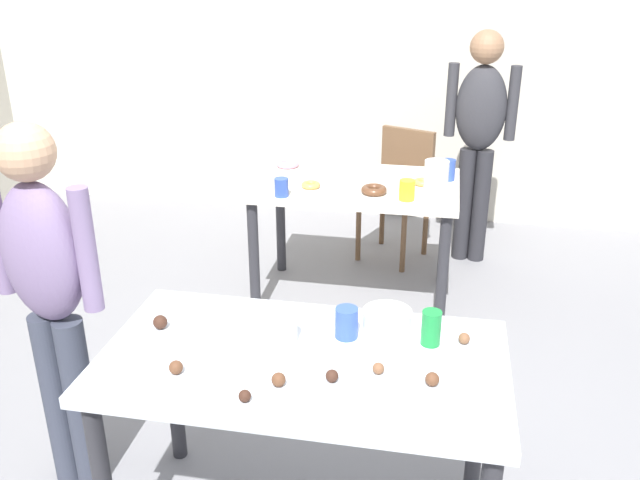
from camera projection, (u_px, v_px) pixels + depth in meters
wall_back at (385, 48)px, 5.01m from camera, size 6.40×0.10×2.60m
dining_table_near at (303, 382)px, 2.24m from camera, size 1.32×0.71×0.75m
dining_table_far at (355, 199)px, 3.90m from camera, size 1.17×0.75×0.75m
chair_far_table at (399, 186)px, 4.58m from camera, size 0.52×0.52×0.87m
person_girl_near at (48, 286)px, 2.40m from camera, size 0.46×0.25×1.46m
person_adult_far at (479, 128)px, 4.34m from camera, size 0.45×0.23×1.53m
mixing_bowl at (387, 319)px, 2.36m from camera, size 0.17×0.17×0.06m
soda_can at (431, 328)px, 2.25m from camera, size 0.07×0.07×0.12m
fork_near at (217, 341)px, 2.28m from camera, size 0.17×0.02×0.01m
cup_near_0 at (347, 323)px, 2.29m from camera, size 0.08×0.08×0.11m
cup_near_1 at (284, 329)px, 2.26m from camera, size 0.09×0.09×0.10m
cake_ball_0 at (378, 368)px, 2.10m from camera, size 0.04×0.04×0.04m
cake_ball_1 at (160, 322)px, 2.35m from camera, size 0.05×0.05×0.05m
cake_ball_2 at (432, 379)px, 2.05m from camera, size 0.04×0.04×0.04m
cake_ball_3 at (245, 396)px, 1.97m from camera, size 0.04×0.04×0.04m
cake_ball_4 at (464, 338)px, 2.26m from camera, size 0.04×0.04×0.04m
cake_ball_5 at (279, 380)px, 2.04m from camera, size 0.04×0.04×0.04m
cake_ball_6 at (332, 376)px, 2.06m from camera, size 0.04×0.04×0.04m
cake_ball_7 at (176, 367)px, 2.10m from camera, size 0.04×0.04×0.04m
pitcher_far at (436, 181)px, 3.54m from camera, size 0.13×0.13×0.21m
cup_far_0 at (407, 190)px, 3.56m from camera, size 0.08×0.08×0.11m
cup_far_1 at (281, 187)px, 3.62m from camera, size 0.08×0.08×0.10m
cup_far_2 at (448, 170)px, 3.87m from camera, size 0.08×0.08×0.12m
donut_far_0 at (311, 185)px, 3.76m from camera, size 0.11×0.11×0.03m
donut_far_1 at (423, 182)px, 3.81m from camera, size 0.11×0.11×0.03m
donut_far_2 at (374, 190)px, 3.67m from camera, size 0.14×0.14×0.04m
donut_far_3 at (288, 164)px, 4.12m from camera, size 0.14×0.14×0.04m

